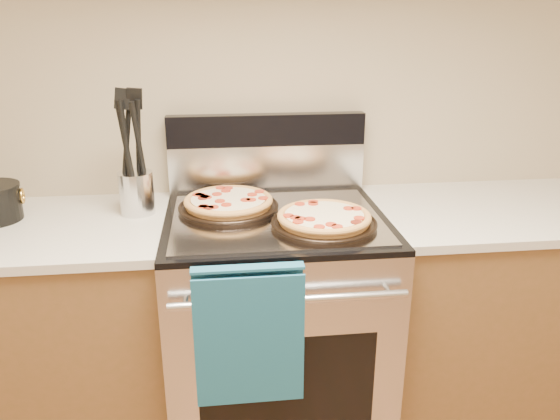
{
  "coord_description": "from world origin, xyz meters",
  "views": [
    {
      "loc": [
        -0.19,
        -0.11,
        1.58
      ],
      "look_at": [
        0.0,
        1.55,
        0.98
      ],
      "focal_mm": 35.0,
      "sensor_mm": 36.0,
      "label": 1
    }
  ],
  "objects": [
    {
      "name": "oven_handle",
      "position": [
        0.0,
        1.27,
        0.8
      ],
      "size": [
        0.7,
        0.03,
        0.03
      ],
      "primitive_type": "cylinder",
      "rotation": [
        0.0,
        1.57,
        0.0
      ],
      "color": "silver",
      "rests_on": "range_body"
    },
    {
      "name": "backsplash_lower",
      "position": [
        0.0,
        1.96,
        1.01
      ],
      "size": [
        0.76,
        0.06,
        0.18
      ],
      "primitive_type": "cube",
      "color": "silver",
      "rests_on": "cooktop"
    },
    {
      "name": "wall_back",
      "position": [
        0.0,
        2.0,
        1.35
      ],
      "size": [
        4.0,
        0.0,
        4.0
      ],
      "primitive_type": "plane",
      "rotation": [
        1.57,
        0.0,
        0.0
      ],
      "color": "tan",
      "rests_on": "ground"
    },
    {
      "name": "pepperoni_pizza_front",
      "position": [
        0.15,
        1.53,
        0.95
      ],
      "size": [
        0.39,
        0.39,
        0.05
      ],
      "primitive_type": null,
      "rotation": [
        0.0,
        0.0,
        0.15
      ],
      "color": "#B37B36",
      "rests_on": "foil_sheet"
    },
    {
      "name": "countertop_left",
      "position": [
        -0.88,
        1.68,
        0.9
      ],
      "size": [
        1.02,
        0.64,
        0.03
      ],
      "primitive_type": "cube",
      "color": "beige",
      "rests_on": "cabinet_left"
    },
    {
      "name": "backsplash_upper",
      "position": [
        0.0,
        1.96,
        1.16
      ],
      "size": [
        0.76,
        0.06,
        0.12
      ],
      "primitive_type": "cube",
      "color": "black",
      "rests_on": "backsplash_lower"
    },
    {
      "name": "cabinet_left",
      "position": [
        -0.88,
        1.68,
        0.44
      ],
      "size": [
        1.0,
        0.62,
        0.88
      ],
      "primitive_type": "cube",
      "color": "brown",
      "rests_on": "ground"
    },
    {
      "name": "dish_towel",
      "position": [
        -0.12,
        1.27,
        0.7
      ],
      "size": [
        0.32,
        0.05,
        0.42
      ],
      "primitive_type": null,
      "color": "#185B79",
      "rests_on": "oven_handle"
    },
    {
      "name": "pepperoni_pizza_back",
      "position": [
        -0.16,
        1.72,
        0.95
      ],
      "size": [
        0.45,
        0.45,
        0.05
      ],
      "primitive_type": null,
      "rotation": [
        0.0,
        0.0,
        -0.34
      ],
      "color": "#B37B36",
      "rests_on": "foil_sheet"
    },
    {
      "name": "cooktop",
      "position": [
        0.0,
        1.65,
        0.91
      ],
      "size": [
        0.76,
        0.68,
        0.02
      ],
      "primitive_type": "cube",
      "color": "black",
      "rests_on": "range_body"
    },
    {
      "name": "utensil_crock",
      "position": [
        -0.48,
        1.77,
        0.99
      ],
      "size": [
        0.14,
        0.14,
        0.15
      ],
      "primitive_type": "cylinder",
      "rotation": [
        0.0,
        0.0,
        0.15
      ],
      "color": "silver",
      "rests_on": "countertop_left"
    },
    {
      "name": "oven_window",
      "position": [
        0.0,
        1.31,
        0.45
      ],
      "size": [
        0.56,
        0.01,
        0.4
      ],
      "primitive_type": "cube",
      "color": "black",
      "rests_on": "range_body"
    },
    {
      "name": "range_body",
      "position": [
        0.0,
        1.65,
        0.45
      ],
      "size": [
        0.76,
        0.68,
        0.9
      ],
      "primitive_type": "cube",
      "color": "#B7B7BC",
      "rests_on": "ground"
    },
    {
      "name": "foil_sheet",
      "position": [
        0.0,
        1.62,
        0.92
      ],
      "size": [
        0.7,
        0.55,
        0.01
      ],
      "primitive_type": "cube",
      "color": "gray",
      "rests_on": "cooktop"
    },
    {
      "name": "countertop_right",
      "position": [
        0.88,
        1.68,
        0.9
      ],
      "size": [
        1.02,
        0.64,
        0.03
      ],
      "primitive_type": "cube",
      "color": "beige",
      "rests_on": "cabinet_right"
    },
    {
      "name": "cabinet_right",
      "position": [
        0.88,
        1.68,
        0.44
      ],
      "size": [
        1.0,
        0.62,
        0.88
      ],
      "primitive_type": "cube",
      "color": "brown",
      "rests_on": "ground"
    }
  ]
}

